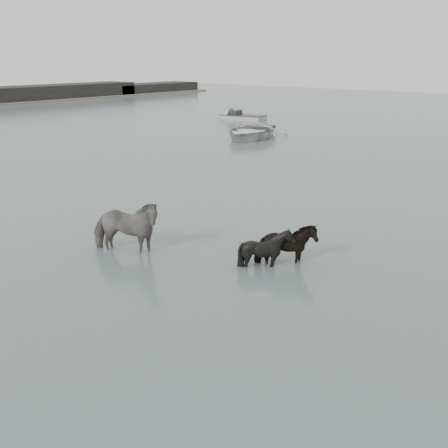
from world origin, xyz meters
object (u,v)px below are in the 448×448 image
Objects in this scene: pony_dark at (286,240)px; rowboat_lead at (250,129)px; pony_pinto at (125,221)px; pony_black at (267,242)px.

pony_dark is 0.24× the size of rowboat_lead.
pony_pinto is 4.32m from pony_dark.
pony_pinto is 1.59× the size of pony_dark.
pony_black is at bearing -66.88° from rowboat_lead.
rowboat_lead is at bearing 3.55° from pony_pinto.
pony_pinto is at bearing 114.20° from pony_black.
pony_pinto reaches higher than pony_dark.
pony_pinto is 1.64× the size of pony_black.
rowboat_lead is (-14.00, 17.62, -0.07)m from pony_black.
pony_pinto reaches higher than rowboat_lead.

